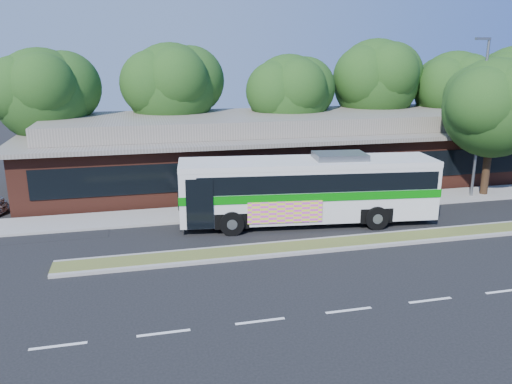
% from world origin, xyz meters
% --- Properties ---
extents(ground, '(120.00, 120.00, 0.00)m').
position_xyz_m(ground, '(0.00, 0.00, 0.00)').
color(ground, black).
rests_on(ground, ground).
extents(median_strip, '(26.00, 1.10, 0.15)m').
position_xyz_m(median_strip, '(0.00, 0.60, 0.07)').
color(median_strip, '#495725').
rests_on(median_strip, ground).
extents(sidewalk, '(44.00, 2.60, 0.12)m').
position_xyz_m(sidewalk, '(0.00, 6.40, 0.06)').
color(sidewalk, gray).
rests_on(sidewalk, ground).
extents(plaza_building, '(33.20, 11.20, 4.45)m').
position_xyz_m(plaza_building, '(0.00, 12.99, 2.13)').
color(plaza_building, '#522419').
rests_on(plaza_building, ground).
extents(lamp_post, '(0.93, 0.18, 9.07)m').
position_xyz_m(lamp_post, '(9.56, 6.00, 4.90)').
color(lamp_post, slate).
rests_on(lamp_post, ground).
extents(tree_bg_a, '(6.47, 5.80, 8.63)m').
position_xyz_m(tree_bg_a, '(-14.58, 15.14, 5.87)').
color(tree_bg_a, black).
rests_on(tree_bg_a, ground).
extents(tree_bg_b, '(6.69, 6.00, 9.00)m').
position_xyz_m(tree_bg_b, '(-6.57, 16.14, 6.14)').
color(tree_bg_b, black).
rests_on(tree_bg_b, ground).
extents(tree_bg_c, '(6.24, 5.60, 8.26)m').
position_xyz_m(tree_bg_c, '(1.40, 15.13, 5.59)').
color(tree_bg_c, black).
rests_on(tree_bg_c, ground).
extents(tree_bg_d, '(6.91, 6.20, 9.37)m').
position_xyz_m(tree_bg_d, '(8.45, 16.15, 6.42)').
color(tree_bg_d, black).
rests_on(tree_bg_d, ground).
extents(tree_bg_e, '(6.47, 5.80, 8.50)m').
position_xyz_m(tree_bg_e, '(14.42, 15.14, 5.74)').
color(tree_bg_e, black).
rests_on(tree_bg_e, ground).
extents(transit_bus, '(12.77, 4.14, 3.52)m').
position_xyz_m(transit_bus, '(-1.36, 3.79, 1.96)').
color(transit_bus, silver).
rests_on(transit_bus, ground).
extents(sidewalk_tree, '(6.34, 5.69, 8.05)m').
position_xyz_m(sidewalk_tree, '(11.00, 6.34, 5.34)').
color(sidewalk_tree, black).
rests_on(sidewalk_tree, ground).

